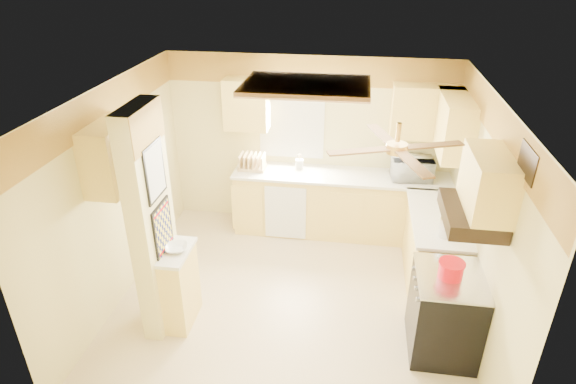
% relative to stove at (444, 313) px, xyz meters
% --- Properties ---
extents(floor, '(4.00, 4.00, 0.00)m').
position_rel_stove_xyz_m(floor, '(-1.67, 0.55, -0.46)').
color(floor, beige).
rests_on(floor, ground).
extents(ceiling, '(4.00, 4.00, 0.00)m').
position_rel_stove_xyz_m(ceiling, '(-1.67, 0.55, 2.04)').
color(ceiling, white).
rests_on(ceiling, wall_back).
extents(wall_back, '(4.00, 0.00, 4.00)m').
position_rel_stove_xyz_m(wall_back, '(-1.67, 2.45, 0.79)').
color(wall_back, '#E0D188').
rests_on(wall_back, floor).
extents(wall_front, '(4.00, 0.00, 4.00)m').
position_rel_stove_xyz_m(wall_front, '(-1.67, -1.35, 0.79)').
color(wall_front, '#E0D188').
rests_on(wall_front, floor).
extents(wall_left, '(0.00, 3.80, 3.80)m').
position_rel_stove_xyz_m(wall_left, '(-3.67, 0.55, 0.79)').
color(wall_left, '#E0D188').
rests_on(wall_left, floor).
extents(wall_right, '(0.00, 3.80, 3.80)m').
position_rel_stove_xyz_m(wall_right, '(0.33, 0.55, 0.79)').
color(wall_right, '#E0D188').
rests_on(wall_right, floor).
extents(wallpaper_border, '(4.00, 0.02, 0.40)m').
position_rel_stove_xyz_m(wallpaper_border, '(-1.67, 2.43, 1.84)').
color(wallpaper_border, gold).
rests_on(wallpaper_border, wall_back).
extents(partition_column, '(0.20, 0.70, 2.50)m').
position_rel_stove_xyz_m(partition_column, '(-3.02, 0.00, 0.79)').
color(partition_column, '#E0D188').
rests_on(partition_column, floor).
extents(partition_ledge, '(0.25, 0.55, 0.90)m').
position_rel_stove_xyz_m(partition_ledge, '(-2.80, 0.00, -0.01)').
color(partition_ledge, '#FDD962').
rests_on(partition_ledge, floor).
extents(ledge_top, '(0.28, 0.58, 0.04)m').
position_rel_stove_xyz_m(ledge_top, '(-2.80, 0.00, 0.46)').
color(ledge_top, white).
rests_on(ledge_top, partition_ledge).
extents(lower_cabinets_back, '(3.00, 0.60, 0.90)m').
position_rel_stove_xyz_m(lower_cabinets_back, '(-1.17, 2.15, -0.01)').
color(lower_cabinets_back, '#FDD962').
rests_on(lower_cabinets_back, floor).
extents(lower_cabinets_right, '(0.60, 1.40, 0.90)m').
position_rel_stove_xyz_m(lower_cabinets_right, '(0.03, 1.15, -0.01)').
color(lower_cabinets_right, '#FDD962').
rests_on(lower_cabinets_right, floor).
extents(countertop_back, '(3.04, 0.64, 0.04)m').
position_rel_stove_xyz_m(countertop_back, '(-1.17, 2.14, 0.46)').
color(countertop_back, white).
rests_on(countertop_back, lower_cabinets_back).
extents(countertop_right, '(0.64, 1.44, 0.04)m').
position_rel_stove_xyz_m(countertop_right, '(0.02, 1.15, 0.46)').
color(countertop_right, white).
rests_on(countertop_right, lower_cabinets_right).
extents(dishwasher_panel, '(0.58, 0.02, 0.80)m').
position_rel_stove_xyz_m(dishwasher_panel, '(-1.92, 1.84, -0.03)').
color(dishwasher_panel, white).
rests_on(dishwasher_panel, lower_cabinets_back).
extents(window, '(0.92, 0.02, 1.02)m').
position_rel_stove_xyz_m(window, '(-1.92, 2.44, 1.09)').
color(window, white).
rests_on(window, wall_back).
extents(upper_cab_back_left, '(0.60, 0.35, 0.70)m').
position_rel_stove_xyz_m(upper_cab_back_left, '(-2.52, 2.27, 1.39)').
color(upper_cab_back_left, '#FDD962').
rests_on(upper_cab_back_left, wall_back).
extents(upper_cab_back_right, '(0.90, 0.35, 0.70)m').
position_rel_stove_xyz_m(upper_cab_back_right, '(-0.12, 2.27, 1.39)').
color(upper_cab_back_right, '#FDD962').
rests_on(upper_cab_back_right, wall_back).
extents(upper_cab_right, '(0.35, 1.00, 0.70)m').
position_rel_stove_xyz_m(upper_cab_right, '(0.16, 1.80, 1.39)').
color(upper_cab_right, '#FDD962').
rests_on(upper_cab_right, wall_right).
extents(upper_cab_left_wall, '(0.35, 0.75, 0.70)m').
position_rel_stove_xyz_m(upper_cab_left_wall, '(-3.49, 0.30, 1.39)').
color(upper_cab_left_wall, '#FDD962').
rests_on(upper_cab_left_wall, wall_left).
extents(upper_cab_over_stove, '(0.35, 0.76, 0.52)m').
position_rel_stove_xyz_m(upper_cab_over_stove, '(0.16, 0.00, 1.49)').
color(upper_cab_over_stove, '#FDD962').
rests_on(upper_cab_over_stove, wall_right).
extents(stove, '(0.68, 0.77, 0.92)m').
position_rel_stove_xyz_m(stove, '(0.00, 0.00, 0.00)').
color(stove, black).
rests_on(stove, floor).
extents(range_hood, '(0.50, 0.76, 0.14)m').
position_rel_stove_xyz_m(range_hood, '(0.07, 0.00, 1.16)').
color(range_hood, black).
rests_on(range_hood, upper_cab_over_stove).
extents(poster_menu, '(0.02, 0.42, 0.57)m').
position_rel_stove_xyz_m(poster_menu, '(-2.91, 0.00, 1.39)').
color(poster_menu, black).
rests_on(poster_menu, partition_column).
extents(poster_nashville, '(0.02, 0.42, 0.57)m').
position_rel_stove_xyz_m(poster_nashville, '(-2.91, 0.00, 0.74)').
color(poster_nashville, black).
rests_on(poster_nashville, partition_column).
extents(ceiling_light_panel, '(1.35, 0.95, 0.06)m').
position_rel_stove_xyz_m(ceiling_light_panel, '(-1.57, 1.05, 2.00)').
color(ceiling_light_panel, brown).
rests_on(ceiling_light_panel, ceiling).
extents(ceiling_fan, '(1.15, 1.15, 0.26)m').
position_rel_stove_xyz_m(ceiling_fan, '(-0.67, -0.15, 1.83)').
color(ceiling_fan, gold).
rests_on(ceiling_fan, ceiling).
extents(vent_grate, '(0.02, 0.40, 0.25)m').
position_rel_stove_xyz_m(vent_grate, '(0.31, -0.35, 1.84)').
color(vent_grate, black).
rests_on(vent_grate, wall_right).
extents(microwave, '(0.57, 0.40, 0.30)m').
position_rel_stove_xyz_m(microwave, '(-0.23, 2.16, 0.63)').
color(microwave, white).
rests_on(microwave, countertop_back).
extents(bowl, '(0.30, 0.30, 0.06)m').
position_rel_stove_xyz_m(bowl, '(-2.79, 0.01, 0.51)').
color(bowl, white).
rests_on(bowl, ledge_top).
extents(dutch_oven, '(0.25, 0.25, 0.17)m').
position_rel_stove_xyz_m(dutch_oven, '(-0.02, -0.00, 0.54)').
color(dutch_oven, red).
rests_on(dutch_oven, stove).
extents(kettle, '(0.16, 0.16, 0.25)m').
position_rel_stove_xyz_m(kettle, '(0.03, 0.71, 0.60)').
color(kettle, silver).
rests_on(kettle, countertop_right).
extents(dish_rack, '(0.38, 0.28, 0.22)m').
position_rel_stove_xyz_m(dish_rack, '(-2.45, 2.15, 0.56)').
color(dish_rack, '#D6B57B').
rests_on(dish_rack, countertop_back).
extents(utensil_crock, '(0.11, 0.11, 0.23)m').
position_rel_stove_xyz_m(utensil_crock, '(-1.78, 2.24, 0.55)').
color(utensil_crock, white).
rests_on(utensil_crock, countertop_back).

